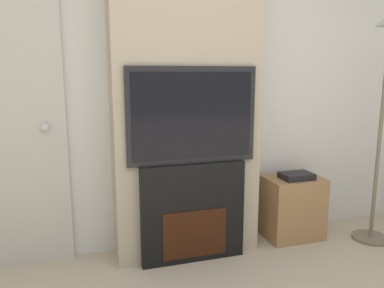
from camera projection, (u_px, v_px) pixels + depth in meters
wall_back at (179, 76)px, 2.89m from camera, size 6.00×0.06×2.70m
chimney_breast at (186, 76)px, 2.71m from camera, size 1.08×0.31×2.70m
fireplace at (192, 212)px, 2.75m from camera, size 0.77×0.15×0.74m
television at (192, 116)px, 2.62m from camera, size 0.93×0.07×0.68m
floor_lamp at (383, 101)px, 2.93m from camera, size 0.29×0.29×1.82m
media_stand at (293, 207)px, 3.14m from camera, size 0.46×0.32×0.57m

